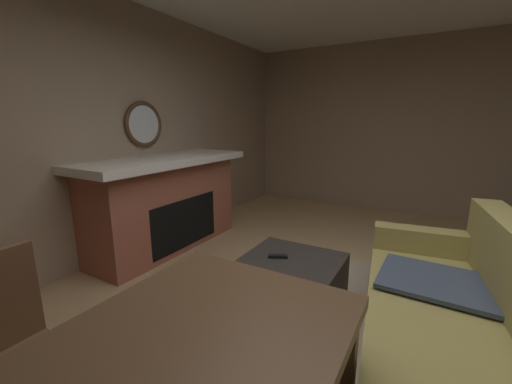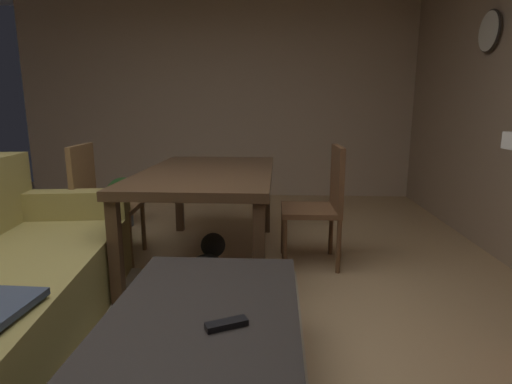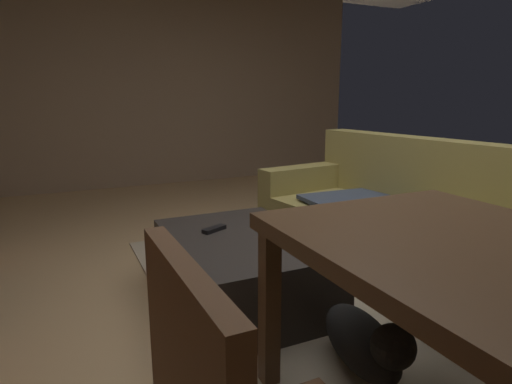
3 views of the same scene
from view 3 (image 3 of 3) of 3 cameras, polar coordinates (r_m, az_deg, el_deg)
floor at (r=2.66m, az=9.29°, el=-14.09°), size 9.37×9.37×0.00m
wall_left at (r=6.00m, az=-12.34°, el=14.29°), size 0.12×5.61×2.76m
area_rug at (r=2.87m, az=8.70°, el=-11.84°), size 2.60×2.00×0.01m
couch at (r=3.01m, az=20.78°, el=-5.05°), size 2.39×1.20×0.90m
ottoman_coffee_table at (r=2.54m, az=-1.84°, el=-10.21°), size 1.09×0.77×0.40m
tv_remote at (r=2.57m, az=-5.58°, el=-4.92°), size 0.12×0.17×0.02m
small_dog at (r=1.96m, az=14.24°, el=-18.71°), size 0.60×0.32×0.32m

